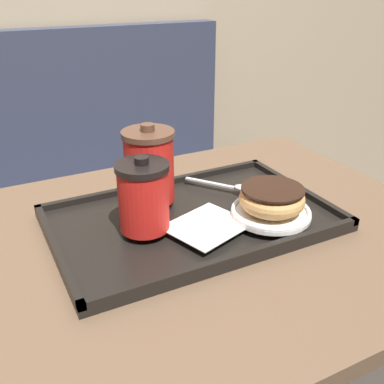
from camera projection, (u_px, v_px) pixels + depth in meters
name	position (u px, v px, depth m)	size (l,w,h in m)	color
booth_bench	(33.00, 238.00, 1.60)	(1.59, 0.44, 1.00)	#33384C
cafe_table	(186.00, 310.00, 0.86)	(0.95, 0.70, 0.75)	brown
serving_tray	(192.00, 220.00, 0.82)	(0.50, 0.32, 0.02)	black
napkin_paper	(207.00, 226.00, 0.76)	(0.16, 0.14, 0.00)	white
coffee_cup_front	(143.00, 196.00, 0.73)	(0.09, 0.09, 0.13)	red
coffee_cup_rear	(149.00, 166.00, 0.83)	(0.10, 0.10, 0.15)	red
plate_with_chocolate_donut	(271.00, 212.00, 0.79)	(0.14, 0.14, 0.01)	white
donut_chocolate_glazed	(272.00, 198.00, 0.78)	(0.12, 0.12, 0.04)	tan
spoon	(233.00, 186.00, 0.90)	(0.10, 0.12, 0.01)	silver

